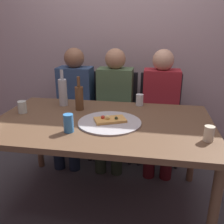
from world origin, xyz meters
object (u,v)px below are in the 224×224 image
at_px(wine_bottle, 63,92).
at_px(short_glass, 22,107).
at_px(pizza_slice_last, 110,119).
at_px(guest_in_sweater, 74,100).
at_px(chair_left, 78,107).
at_px(chair_middle, 116,109).
at_px(beer_bottle, 79,98).
at_px(guest_in_beanie, 114,102).
at_px(tumbler_near, 140,100).
at_px(dining_table, 102,129).
at_px(chair_right, 160,111).
at_px(wine_glass, 209,134).
at_px(pizza_tray, 110,122).
at_px(soda_can, 69,123).
at_px(guest_by_wall, 161,104).

height_order(wine_bottle, short_glass, wine_bottle).
height_order(pizza_slice_last, guest_in_sweater, guest_in_sweater).
bearing_deg(guest_in_sweater, chair_left, -90.00).
relative_size(wine_bottle, chair_middle, 0.35).
distance_m(beer_bottle, chair_middle, 0.77).
relative_size(beer_bottle, guest_in_beanie, 0.24).
height_order(pizza_slice_last, tumbler_near, tumbler_near).
xyz_separation_m(dining_table, chair_right, (0.44, 0.89, -0.14)).
bearing_deg(chair_right, wine_glass, 103.55).
height_order(pizza_slice_last, beer_bottle, beer_bottle).
bearing_deg(pizza_slice_last, dining_table, 156.56).
bearing_deg(pizza_slice_last, pizza_tray, -86.44).
bearing_deg(short_glass, dining_table, -5.31).
height_order(beer_bottle, soda_can, beer_bottle).
bearing_deg(chair_middle, guest_by_wall, 162.27).
relative_size(chair_middle, chair_right, 1.00).
distance_m(dining_table, pizza_slice_last, 0.12).
xyz_separation_m(wine_glass, guest_by_wall, (-0.27, 0.95, -0.13)).
relative_size(pizza_slice_last, beer_bottle, 0.91).
height_order(dining_table, chair_left, chair_left).
bearing_deg(guest_by_wall, wine_glass, 105.61).
bearing_deg(pizza_tray, guest_in_beanie, 97.16).
bearing_deg(short_glass, wine_bottle, 43.31).
xyz_separation_m(short_glass, chair_middle, (0.63, 0.82, -0.26)).
bearing_deg(pizza_slice_last, wine_bottle, 144.95).
relative_size(wine_bottle, soda_can, 2.55).
xyz_separation_m(pizza_tray, guest_in_sweater, (-0.53, 0.77, -0.09)).
height_order(beer_bottle, tumbler_near, beer_bottle).
bearing_deg(guest_in_sweater, short_glass, 73.47).
xyz_separation_m(pizza_slice_last, soda_can, (-0.24, -0.21, 0.04)).
relative_size(pizza_tray, guest_by_wall, 0.39).
distance_m(beer_bottle, chair_left, 0.78).
distance_m(wine_bottle, chair_right, 1.08).
height_order(wine_glass, soda_can, soda_can).
height_order(guest_in_sweater, guest_in_beanie, same).
height_order(tumbler_near, guest_in_sweater, guest_in_sweater).
bearing_deg(wine_glass, wine_bottle, 154.93).
distance_m(dining_table, wine_glass, 0.75).
bearing_deg(chair_right, pizza_tray, 67.88).
xyz_separation_m(wine_bottle, chair_right, (0.85, 0.58, -0.33)).
bearing_deg(short_glass, beer_bottle, 19.19).
distance_m(beer_bottle, soda_can, 0.45).
bearing_deg(guest_in_beanie, wine_glass, 127.82).
bearing_deg(tumbler_near, guest_by_wall, 59.20).
bearing_deg(guest_by_wall, pizza_tray, 64.08).
height_order(pizza_tray, chair_left, chair_left).
bearing_deg(soda_can, chair_right, 61.21).
relative_size(wine_bottle, beer_bottle, 1.12).
relative_size(chair_middle, guest_by_wall, 0.77).
height_order(pizza_slice_last, chair_left, chair_left).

